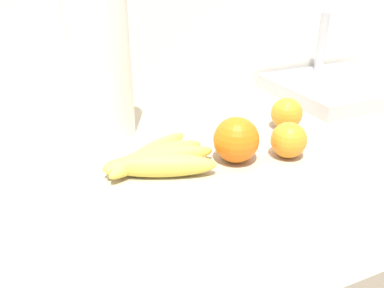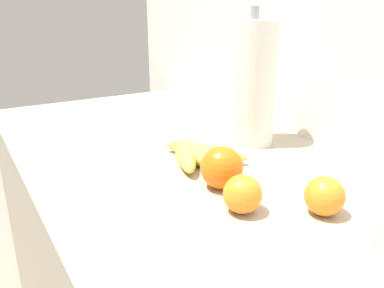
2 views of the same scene
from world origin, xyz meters
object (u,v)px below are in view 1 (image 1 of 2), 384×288
orange_far_right (289,140)px  sink_basin (342,86)px  orange_center (236,140)px  banana_bunch (157,159)px  orange_back_left (287,113)px  paper_towel_roll (100,61)px

orange_far_right → sink_basin: sink_basin is taller
orange_far_right → orange_center: size_ratio=0.80×
sink_basin → banana_bunch: bearing=-162.3°
orange_far_right → banana_bunch: bearing=167.1°
banana_bunch → orange_far_right: orange_far_right is taller
orange_back_left → orange_far_right: bearing=-124.7°
orange_center → paper_towel_roll: bearing=130.1°
orange_back_left → paper_towel_roll: 0.39m
orange_far_right → orange_back_left: size_ratio=0.99×
orange_far_right → sink_basin: (0.35, 0.24, -0.01)m
sink_basin → paper_towel_roll: bearing=179.8°
paper_towel_roll → sink_basin: size_ratio=0.95×
orange_back_left → sink_basin: size_ratio=0.19×
orange_far_right → sink_basin: 0.42m
orange_far_right → paper_towel_roll: 0.38m
orange_back_left → paper_towel_roll: paper_towel_roll is taller
orange_back_left → sink_basin: (0.27, 0.13, -0.01)m
orange_center → banana_bunch: bearing=168.7°
orange_center → sink_basin: (0.44, 0.21, -0.02)m
orange_far_right → paper_towel_roll: size_ratio=0.20×
orange_far_right → paper_towel_roll: bearing=138.9°
sink_basin → orange_center: bearing=-154.3°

